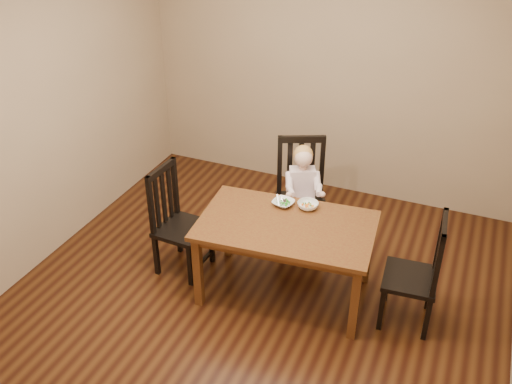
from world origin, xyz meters
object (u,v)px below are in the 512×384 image
at_px(chair_right, 417,274).
at_px(bowl_veg, 308,205).
at_px(dining_table, 286,232).
at_px(toddler, 302,187).
at_px(chair_left, 178,222).
at_px(chair_child, 301,196).
at_px(bowl_peas, 283,203).

height_order(chair_right, bowl_veg, chair_right).
height_order(dining_table, chair_right, chair_right).
distance_m(chair_right, toddler, 1.32).
bearing_deg(chair_left, chair_child, 135.46).
relative_size(chair_child, chair_left, 1.06).
bearing_deg(chair_child, chair_left, 18.18).
bearing_deg(bowl_veg, chair_left, -163.61).
bearing_deg(dining_table, chair_child, 99.65).
xyz_separation_m(chair_left, toddler, (0.88, 0.73, 0.16)).
relative_size(dining_table, chair_child, 1.39).
height_order(chair_child, bowl_veg, chair_child).
height_order(chair_child, chair_right, chair_child).
height_order(toddler, bowl_peas, toddler).
relative_size(dining_table, bowl_veg, 8.44).
height_order(chair_right, bowl_peas, chair_right).
xyz_separation_m(chair_right, bowl_peas, (-1.16, 0.18, 0.25)).
xyz_separation_m(chair_right, bowl_veg, (-0.96, 0.21, 0.26)).
relative_size(chair_child, bowl_peas, 6.08).
xyz_separation_m(chair_left, bowl_peas, (0.86, 0.28, 0.24)).
relative_size(toddler, bowl_peas, 3.04).
distance_m(chair_child, bowl_veg, 0.56).
bearing_deg(toddler, chair_left, 15.66).
bearing_deg(toddler, dining_table, 74.50).
bearing_deg(toddler, chair_right, 127.10).
height_order(chair_right, toddler, chair_right).
distance_m(dining_table, bowl_veg, 0.32).
xyz_separation_m(dining_table, toddler, (-0.11, 0.70, 0.02)).
distance_m(chair_left, chair_right, 2.03).
xyz_separation_m(dining_table, chair_left, (-0.98, -0.03, -0.14)).
bearing_deg(bowl_peas, chair_right, -8.78).
bearing_deg(chair_right, chair_left, 88.42).
bearing_deg(bowl_veg, chair_child, 114.28).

